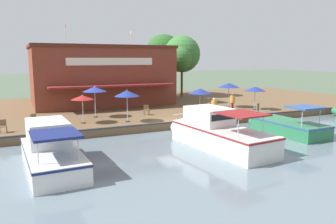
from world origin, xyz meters
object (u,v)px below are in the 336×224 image
patio_umbrella_far_corner (127,93)px  cafe_chair_beside_entrance (146,109)px  cafe_chair_far_corner_seat (3,125)px  motorboat_outer_channel (283,125)px  cafe_chair_mid_patio (211,102)px  patio_umbrella_mid_patio_right (229,85)px  patio_umbrella_mid_patio_left (200,91)px  tree_downstream_bank (182,55)px  patio_umbrella_near_quay_edge (82,98)px  person_at_quay_edge (232,100)px  waterfront_restaurant (101,75)px  patio_umbrella_by_entrance (95,89)px  patio_umbrella_back_row (255,89)px  cafe_chair_facing_river (215,104)px  tree_upstream_bank (163,54)px  person_near_entrance (214,105)px  motorboat_mid_row (212,132)px  cafe_chair_under_first_umbrella (34,119)px  mooring_post (258,109)px  motorboat_distant_upstream (50,149)px

patio_umbrella_far_corner → cafe_chair_beside_entrance: size_ratio=2.91×
cafe_chair_far_corner_seat → motorboat_outer_channel: motorboat_outer_channel is taller
cafe_chair_mid_patio → patio_umbrella_mid_patio_right: bearing=48.7°
patio_umbrella_mid_patio_left → cafe_chair_far_corner_seat: 15.95m
patio_umbrella_mid_patio_right → tree_downstream_bank: size_ratio=0.32×
patio_umbrella_near_quay_edge → person_at_quay_edge: 13.61m
patio_umbrella_mid_patio_left → waterfront_restaurant: bearing=-147.4°
patio_umbrella_by_entrance → patio_umbrella_back_row: bearing=80.8°
cafe_chair_facing_river → tree_upstream_bank: tree_upstream_bank is taller
patio_umbrella_far_corner → waterfront_restaurant: bearing=176.2°
motorboat_outer_channel → person_near_entrance: bearing=-151.2°
patio_umbrella_far_corner → person_at_quay_edge: bearing=94.9°
person_near_entrance → cafe_chair_beside_entrance: bearing=-128.4°
patio_umbrella_mid_patio_left → cafe_chair_mid_patio: patio_umbrella_mid_patio_left is taller
motorboat_mid_row → person_at_quay_edge: bearing=137.7°
patio_umbrella_mid_patio_right → person_at_quay_edge: size_ratio=1.50×
waterfront_restaurant → patio_umbrella_by_entrance: (8.46, -2.55, -0.76)m
cafe_chair_under_first_umbrella → waterfront_restaurant: bearing=143.8°
cafe_chair_beside_entrance → mooring_post: 9.68m
person_at_quay_edge → motorboat_distant_upstream: (7.52, -16.66, -0.76)m
waterfront_restaurant → cafe_chair_under_first_umbrella: waterfront_restaurant is taller
cafe_chair_beside_entrance → motorboat_mid_row: 9.45m
patio_umbrella_back_row → patio_umbrella_mid_patio_left: patio_umbrella_back_row is taller
patio_umbrella_back_row → patio_umbrella_by_entrance: size_ratio=0.88×
cafe_chair_mid_patio → cafe_chair_facing_river: 1.32m
patio_umbrella_mid_patio_left → tree_upstream_bank: bearing=168.6°
patio_umbrella_back_row → patio_umbrella_near_quay_edge: size_ratio=1.05×
cafe_chair_beside_entrance → mooring_post: mooring_post is taller
person_near_entrance → motorboat_distant_upstream: 14.44m
cafe_chair_facing_river → person_near_entrance: size_ratio=0.52×
person_at_quay_edge → motorboat_outer_channel: 7.09m
tree_upstream_bank → tree_downstream_bank: bearing=28.0°
waterfront_restaurant → motorboat_outer_channel: 20.06m
tree_upstream_bank → patio_umbrella_mid_patio_right: bearing=5.7°
patio_umbrella_back_row → patio_umbrella_by_entrance: (-2.37, -14.60, 0.33)m
cafe_chair_facing_river → person_at_quay_edge: size_ratio=0.51×
patio_umbrella_mid_patio_left → cafe_chair_facing_river: patio_umbrella_mid_patio_left is taller
cafe_chair_facing_river → mooring_post: 4.78m
patio_umbrella_far_corner → patio_umbrella_back_row: patio_umbrella_far_corner is taller
cafe_chair_far_corner_seat → motorboat_outer_channel: bearing=71.8°
cafe_chair_under_first_umbrella → motorboat_distant_upstream: 8.19m
cafe_chair_under_first_umbrella → person_near_entrance: 13.91m
cafe_chair_mid_patio → person_at_quay_edge: person_at_quay_edge is taller
patio_umbrella_far_corner → patio_umbrella_near_quay_edge: 3.31m
motorboat_outer_channel → motorboat_mid_row: motorboat_mid_row is taller
cafe_chair_facing_river → mooring_post: size_ratio=0.87×
cafe_chair_beside_entrance → mooring_post: (4.02, 8.81, 0.02)m
patio_umbrella_mid_patio_right → person_near_entrance: (4.25, -4.43, -1.19)m
patio_umbrella_by_entrance → patio_umbrella_mid_patio_right: patio_umbrella_by_entrance is taller
patio_umbrella_far_corner → cafe_chair_far_corner_seat: patio_umbrella_far_corner is taller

